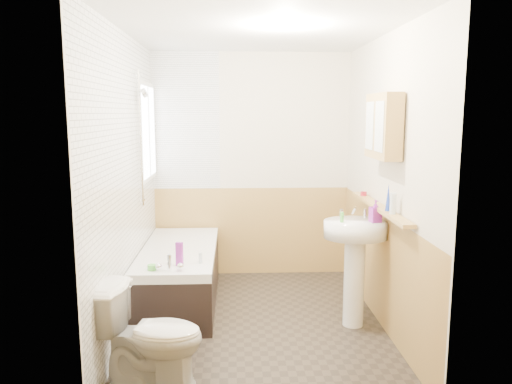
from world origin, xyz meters
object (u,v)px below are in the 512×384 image
toilet (151,336)px  sink (355,251)px  bathtub (180,274)px  pine_shelf (379,207)px  medicine_cabinet (383,126)px

toilet → sink: (1.60, 0.90, 0.32)m
bathtub → sink: bearing=-21.3°
bathtub → toilet: size_ratio=2.33×
bathtub → pine_shelf: bearing=-18.6°
toilet → medicine_cabinet: (1.77, 0.81, 1.38)m
sink → pine_shelf: size_ratio=0.70×
sink → medicine_cabinet: medicine_cabinet is taller
bathtub → toilet: toilet is taller
sink → bathtub: bearing=169.8°
sink → medicine_cabinet: 1.09m
bathtub → pine_shelf: pine_shelf is taller
toilet → pine_shelf: bearing=-54.0°
toilet → medicine_cabinet: size_ratio=1.23×
toilet → pine_shelf: (1.80, 0.92, 0.70)m
pine_shelf → bathtub: bearing=161.4°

